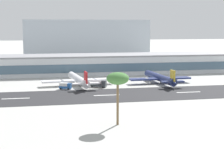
{
  "coord_description": "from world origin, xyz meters",
  "views": [
    {
      "loc": [
        -32.16,
        -163.69,
        31.62
      ],
      "look_at": [
        9.33,
        42.09,
        4.55
      ],
      "focal_mm": 60.19,
      "sensor_mm": 36.0,
      "label": 1
    }
  ],
  "objects_px": {
    "service_fuel_truck_0": "(98,84)",
    "airliner_gold_tail_gate_1": "(161,78)",
    "airliner_red_tail_gate_0": "(79,80)",
    "palm_tree_1": "(118,79)",
    "service_box_truck_1": "(65,86)",
    "terminal_building": "(106,64)",
    "distant_hotel_block": "(86,40)"
  },
  "relations": [
    {
      "from": "service_fuel_truck_0",
      "to": "airliner_gold_tail_gate_1",
      "type": "bearing_deg",
      "value": 40.96
    },
    {
      "from": "airliner_red_tail_gate_0",
      "to": "palm_tree_1",
      "type": "height_order",
      "value": "palm_tree_1"
    },
    {
      "from": "airliner_gold_tail_gate_1",
      "to": "service_fuel_truck_0",
      "type": "relative_size",
      "value": 5.25
    },
    {
      "from": "service_box_truck_1",
      "to": "terminal_building",
      "type": "bearing_deg",
      "value": 89.24
    },
    {
      "from": "airliner_red_tail_gate_0",
      "to": "palm_tree_1",
      "type": "bearing_deg",
      "value": 176.62
    },
    {
      "from": "palm_tree_1",
      "to": "terminal_building",
      "type": "bearing_deg",
      "value": 81.14
    },
    {
      "from": "distant_hotel_block",
      "to": "service_box_truck_1",
      "type": "distance_m",
      "value": 163.8
    },
    {
      "from": "distant_hotel_block",
      "to": "service_fuel_truck_0",
      "type": "bearing_deg",
      "value": -95.21
    },
    {
      "from": "airliner_red_tail_gate_0",
      "to": "airliner_gold_tail_gate_1",
      "type": "height_order",
      "value": "airliner_red_tail_gate_0"
    },
    {
      "from": "airliner_gold_tail_gate_1",
      "to": "service_box_truck_1",
      "type": "distance_m",
      "value": 54.03
    },
    {
      "from": "service_fuel_truck_0",
      "to": "service_box_truck_1",
      "type": "distance_m",
      "value": 17.47
    },
    {
      "from": "distant_hotel_block",
      "to": "service_fuel_truck_0",
      "type": "distance_m",
      "value": 158.66
    },
    {
      "from": "terminal_building",
      "to": "service_fuel_truck_0",
      "type": "height_order",
      "value": "terminal_building"
    },
    {
      "from": "distant_hotel_block",
      "to": "service_fuel_truck_0",
      "type": "relative_size",
      "value": 13.12
    },
    {
      "from": "distant_hotel_block",
      "to": "airliner_red_tail_gate_0",
      "type": "bearing_deg",
      "value": -98.97
    },
    {
      "from": "airliner_gold_tail_gate_1",
      "to": "palm_tree_1",
      "type": "distance_m",
      "value": 91.96
    },
    {
      "from": "terminal_building",
      "to": "airliner_red_tail_gate_0",
      "type": "height_order",
      "value": "terminal_building"
    },
    {
      "from": "terminal_building",
      "to": "airliner_gold_tail_gate_1",
      "type": "height_order",
      "value": "terminal_building"
    },
    {
      "from": "airliner_gold_tail_gate_1",
      "to": "service_box_truck_1",
      "type": "relative_size",
      "value": 7.02
    },
    {
      "from": "airliner_gold_tail_gate_1",
      "to": "service_fuel_truck_0",
      "type": "bearing_deg",
      "value": 96.75
    },
    {
      "from": "service_fuel_truck_0",
      "to": "palm_tree_1",
      "type": "relative_size",
      "value": 0.5
    },
    {
      "from": "airliner_red_tail_gate_0",
      "to": "service_fuel_truck_0",
      "type": "bearing_deg",
      "value": -137.02
    },
    {
      "from": "service_fuel_truck_0",
      "to": "palm_tree_1",
      "type": "distance_m",
      "value": 76.24
    },
    {
      "from": "airliner_red_tail_gate_0",
      "to": "airliner_gold_tail_gate_1",
      "type": "relative_size",
      "value": 1.0
    },
    {
      "from": "terminal_building",
      "to": "airliner_gold_tail_gate_1",
      "type": "xyz_separation_m",
      "value": [
        21.32,
        -51.66,
        -3.37
      ]
    },
    {
      "from": "terminal_building",
      "to": "distant_hotel_block",
      "type": "xyz_separation_m",
      "value": [
        -0.4,
        99.44,
        12.28
      ]
    },
    {
      "from": "airliner_red_tail_gate_0",
      "to": "service_fuel_truck_0",
      "type": "relative_size",
      "value": 5.25
    },
    {
      "from": "terminal_building",
      "to": "service_fuel_truck_0",
      "type": "bearing_deg",
      "value": -104.31
    },
    {
      "from": "airliner_red_tail_gate_0",
      "to": "service_fuel_truck_0",
      "type": "xyz_separation_m",
      "value": [
        9.21,
        -8.12,
        -0.98
      ]
    },
    {
      "from": "terminal_building",
      "to": "distant_hotel_block",
      "type": "distance_m",
      "value": 100.2
    },
    {
      "from": "service_box_truck_1",
      "to": "palm_tree_1",
      "type": "distance_m",
      "value": 74.25
    },
    {
      "from": "airliner_gold_tail_gate_1",
      "to": "service_box_truck_1",
      "type": "bearing_deg",
      "value": 96.55
    }
  ]
}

